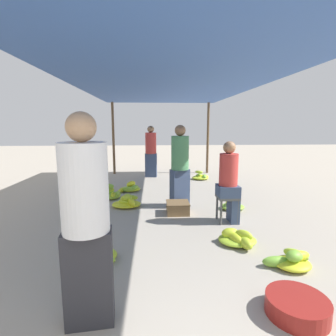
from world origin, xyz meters
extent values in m
cylinder|color=brown|center=(-1.55, 7.59, 1.16)|extent=(0.08, 0.08, 2.32)
cylinder|color=brown|center=(1.55, 7.59, 1.16)|extent=(0.08, 0.08, 2.32)
cube|color=#33569E|center=(0.00, 3.94, 2.34)|extent=(3.50, 7.69, 0.04)
cube|color=#2D2D33|center=(-0.80, 0.90, 0.39)|extent=(0.40, 0.25, 0.79)
cylinder|color=white|center=(-0.80, 0.90, 1.13)|extent=(0.40, 0.40, 0.68)
sphere|color=tan|center=(-0.80, 0.90, 1.58)|extent=(0.22, 0.22, 0.22)
cube|color=#4C4C4C|center=(0.95, 3.06, 0.42)|extent=(0.34, 0.34, 0.04)
cylinder|color=#4C4C4C|center=(0.81, 2.92, 0.20)|extent=(0.04, 0.04, 0.40)
cylinder|color=#4C4C4C|center=(1.08, 2.92, 0.20)|extent=(0.04, 0.04, 0.40)
cylinder|color=#4C4C4C|center=(0.81, 3.20, 0.20)|extent=(0.04, 0.04, 0.40)
cylinder|color=#4C4C4C|center=(1.08, 3.20, 0.20)|extent=(0.04, 0.04, 0.40)
cube|color=#384766|center=(1.05, 3.06, 0.22)|extent=(0.14, 0.31, 0.44)
cube|color=#384766|center=(0.95, 3.06, 0.53)|extent=(0.34, 0.34, 0.18)
cylinder|color=#BF3833|center=(0.95, 3.06, 0.88)|extent=(0.30, 0.30, 0.52)
sphere|color=#9E704C|center=(0.95, 3.06, 1.24)|extent=(0.20, 0.20, 0.20)
cylinder|color=maroon|center=(0.93, 0.88, 0.08)|extent=(0.52, 0.52, 0.16)
ellipsoid|color=yellow|center=(-0.70, 3.85, 0.13)|extent=(0.19, 0.29, 0.14)
ellipsoid|color=#BED02A|center=(-0.81, 4.01, 0.17)|extent=(0.28, 0.23, 0.13)
ellipsoid|color=#B0CB2D|center=(-0.78, 3.96, 0.20)|extent=(0.21, 0.25, 0.13)
ellipsoid|color=#AECA2D|center=(-0.72, 4.06, 0.16)|extent=(0.30, 0.18, 0.10)
ellipsoid|color=#B8CE2B|center=(-0.84, 3.98, 0.11)|extent=(0.29, 0.21, 0.09)
ellipsoid|color=yellow|center=(-0.81, 3.99, 0.05)|extent=(0.57, 0.50, 0.10)
ellipsoid|color=#ABC92D|center=(-0.96, 1.92, 0.29)|extent=(0.28, 0.27, 0.13)
ellipsoid|color=#99C231|center=(-0.86, 1.83, 0.05)|extent=(0.32, 0.22, 0.10)
ellipsoid|color=#87BA34|center=(-0.97, 1.80, 0.06)|extent=(0.22, 0.28, 0.12)
ellipsoid|color=yellow|center=(-1.10, 1.79, 0.06)|extent=(0.16, 0.25, 0.11)
ellipsoid|color=#B3CC2C|center=(-0.97, 1.92, 0.05)|extent=(0.50, 0.44, 0.10)
ellipsoid|color=#81B835|center=(-0.72, 5.16, 0.11)|extent=(0.25, 0.31, 0.10)
ellipsoid|color=#CBD528|center=(-1.02, 5.13, 0.06)|extent=(0.24, 0.35, 0.11)
ellipsoid|color=#8FBD32|center=(-0.86, 5.09, 0.08)|extent=(0.33, 0.16, 0.13)
ellipsoid|color=yellow|center=(-0.82, 5.25, 0.18)|extent=(0.27, 0.33, 0.14)
ellipsoid|color=#BBCF2B|center=(-0.84, 5.24, 0.05)|extent=(0.50, 0.44, 0.10)
ellipsoid|color=#B2CB2C|center=(-1.29, 4.59, 0.19)|extent=(0.37, 0.24, 0.12)
ellipsoid|color=#C7D429|center=(-1.15, 4.55, 0.08)|extent=(0.15, 0.24, 0.14)
ellipsoid|color=yellow|center=(-1.39, 4.66, 0.11)|extent=(0.27, 0.20, 0.10)
ellipsoid|color=#8BBC33|center=(-1.26, 4.60, 0.27)|extent=(0.27, 0.18, 0.12)
ellipsoid|color=#97C131|center=(-1.07, 4.65, 0.07)|extent=(0.15, 0.32, 0.15)
ellipsoid|color=#92BF32|center=(-1.27, 4.63, 0.21)|extent=(0.24, 0.30, 0.11)
ellipsoid|color=#86BA34|center=(-1.20, 4.57, 0.09)|extent=(0.27, 0.31, 0.14)
ellipsoid|color=#9EC430|center=(-1.27, 4.60, 0.05)|extent=(0.53, 0.47, 0.10)
ellipsoid|color=yellow|center=(1.36, 1.61, 0.14)|extent=(0.29, 0.18, 0.11)
ellipsoid|color=#76B437|center=(1.11, 1.63, 0.06)|extent=(0.32, 0.14, 0.13)
ellipsoid|color=#77B437|center=(1.28, 1.58, 0.16)|extent=(0.25, 0.22, 0.12)
ellipsoid|color=#A4C62F|center=(1.36, 1.68, 0.12)|extent=(0.27, 0.28, 0.12)
ellipsoid|color=yellow|center=(1.36, 1.71, 0.09)|extent=(0.22, 0.28, 0.11)
ellipsoid|color=#C8D428|center=(1.29, 1.61, 0.05)|extent=(0.41, 0.36, 0.10)
ellipsoid|color=#CCD628|center=(0.87, 2.25, 0.09)|extent=(0.34, 0.24, 0.13)
ellipsoid|color=#C1D22A|center=(0.81, 2.22, 0.09)|extent=(0.23, 0.35, 0.14)
ellipsoid|color=#B1CB2C|center=(0.92, 2.08, 0.08)|extent=(0.17, 0.27, 0.14)
ellipsoid|color=#B3CC2C|center=(0.93, 2.19, 0.14)|extent=(0.26, 0.25, 0.13)
ellipsoid|color=#7BB536|center=(0.85, 2.23, 0.09)|extent=(0.26, 0.18, 0.13)
ellipsoid|color=#BDD02A|center=(0.78, 2.30, 0.12)|extent=(0.24, 0.16, 0.15)
ellipsoid|color=#A1C52F|center=(0.86, 2.26, 0.05)|extent=(0.52, 0.45, 0.10)
ellipsoid|color=#CAD528|center=(1.24, 3.70, 0.11)|extent=(0.27, 0.20, 0.12)
ellipsoid|color=yellow|center=(1.28, 3.90, 0.07)|extent=(0.27, 0.21, 0.09)
ellipsoid|color=#86BA34|center=(1.25, 3.70, 0.19)|extent=(0.24, 0.27, 0.11)
ellipsoid|color=yellow|center=(1.24, 3.70, 0.11)|extent=(0.24, 0.17, 0.11)
ellipsoid|color=#85BA34|center=(1.24, 3.70, 0.05)|extent=(0.46, 0.40, 0.10)
ellipsoid|color=yellow|center=(1.20, 6.50, 0.08)|extent=(0.35, 0.18, 0.13)
ellipsoid|color=#A4C62F|center=(1.09, 6.55, 0.21)|extent=(0.28, 0.31, 0.09)
ellipsoid|color=#76B437|center=(1.24, 6.46, 0.10)|extent=(0.17, 0.29, 0.12)
ellipsoid|color=#A8C82E|center=(1.12, 6.67, 0.05)|extent=(0.33, 0.21, 0.10)
ellipsoid|color=#7AB536|center=(1.11, 6.59, 0.09)|extent=(0.25, 0.21, 0.13)
ellipsoid|color=#AFCA2D|center=(1.13, 6.52, 0.05)|extent=(0.50, 0.43, 0.10)
cube|color=olive|center=(0.17, 3.52, 0.10)|extent=(0.39, 0.39, 0.19)
cube|color=brown|center=(0.17, 3.52, 0.20)|extent=(0.41, 0.41, 0.02)
cube|color=#384766|center=(-0.34, 7.01, 0.37)|extent=(0.37, 0.24, 0.73)
cylinder|color=#BF3833|center=(-0.34, 7.01, 1.05)|extent=(0.37, 0.37, 0.64)
sphere|color=#9E704C|center=(-0.34, 7.01, 1.47)|extent=(0.21, 0.21, 0.21)
cube|color=#384766|center=(0.25, 3.95, 0.37)|extent=(0.40, 0.33, 0.74)
cylinder|color=#4C8C59|center=(0.25, 3.95, 1.07)|extent=(0.45, 0.45, 0.65)
sphere|color=#9E704C|center=(0.25, 3.95, 1.50)|extent=(0.21, 0.21, 0.21)
camera|label=1|loc=(-0.28, -1.05, 1.59)|focal=28.00mm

